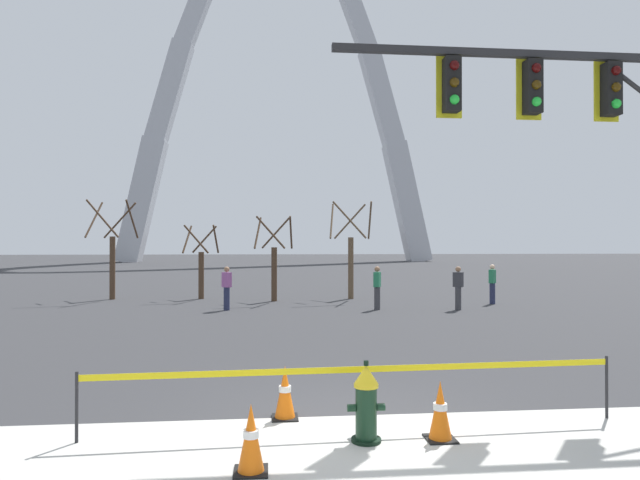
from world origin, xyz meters
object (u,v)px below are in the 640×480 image
Objects in this scene: traffic_cone_by_hydrant at (285,393)px; pedestrian_walking_left at (458,288)px; traffic_signal_gantry at (634,128)px; pedestrian_walking_right at (492,284)px; traffic_cone_curb_edge at (251,439)px; traffic_cone_mid_sidewalk at (440,411)px; fire_hydrant at (366,404)px; pedestrian_near_trees at (227,288)px; monument_arch at (277,104)px; pedestrian_standing_center at (377,287)px.

pedestrian_walking_left is at bearing 60.25° from traffic_cone_by_hydrant.
pedestrian_walking_right is (2.71, 12.23, -3.59)m from traffic_signal_gantry.
traffic_cone_by_hydrant is 0.46× the size of pedestrian_walking_right.
pedestrian_walking_left is at bearing 62.15° from traffic_cone_curb_edge.
traffic_cone_mid_sidewalk is 0.09× the size of traffic_signal_gantry.
pedestrian_near_trees is at bearing 101.48° from fire_hydrant.
pedestrian_walking_right is 1.00× the size of pedestrian_near_trees.
traffic_cone_by_hydrant is 0.46× the size of pedestrian_near_trees.
traffic_cone_by_hydrant is 7.35m from traffic_signal_gantry.
pedestrian_walking_left reaches higher than traffic_cone_curb_edge.
pedestrian_near_trees is at bearing 95.45° from traffic_cone_curb_edge.
traffic_cone_mid_sidewalk is 1.00× the size of traffic_cone_curb_edge.
traffic_cone_curb_edge is at bearing -117.85° from pedestrian_walking_left.
monument_arch is (-0.96, 67.99, 21.40)m from traffic_cone_mid_sidewalk.
pedestrian_walking_left is at bearing -4.96° from pedestrian_near_trees.
traffic_cone_mid_sidewalk is at bearing 17.77° from traffic_cone_curb_edge.
traffic_signal_gantry is (4.14, 2.20, 4.05)m from traffic_cone_mid_sidewalk.
traffic_cone_curb_edge is at bearing -150.81° from fire_hydrant.
monument_arch is (1.32, 68.72, 21.40)m from traffic_cone_curb_edge.
monument_arch reaches higher than pedestrian_walking_left.
pedestrian_walking_right is (4.99, 1.43, 0.00)m from pedestrian_standing_center.
pedestrian_walking_left is at bearing 65.67° from fire_hydrant.
traffic_cone_mid_sidewalk is at bearing -98.13° from pedestrian_standing_center.
pedestrian_near_trees is at bearing 175.04° from pedestrian_walking_left.
traffic_cone_curb_edge is 0.46× the size of pedestrian_standing_center.
fire_hydrant is 0.62× the size of pedestrian_walking_right.
traffic_cone_by_hydrant is at bearing -168.60° from traffic_signal_gantry.
pedestrian_near_trees is at bearing 124.81° from traffic_signal_gantry.
pedestrian_near_trees is (-2.71, 13.34, 0.35)m from fire_hydrant.
monument_arch is at bearing 92.93° from pedestrian_standing_center.
pedestrian_walking_left is 1.00× the size of pedestrian_standing_center.
pedestrian_walking_right is at bearing 57.02° from traffic_cone_by_hydrant.
traffic_cone_mid_sidewalk is at bearing -74.83° from pedestrian_near_trees.
pedestrian_standing_center is 1.00× the size of pedestrian_walking_right.
pedestrian_standing_center is at bearing 101.94° from traffic_signal_gantry.
pedestrian_walking_right is at bearing 40.92° from pedestrian_walking_left.
monument_arch is at bearing 90.04° from fire_hydrant.
pedestrian_walking_left is (7.07, 13.38, 0.46)m from traffic_cone_curb_edge.
pedestrian_standing_center is at bearing -3.93° from pedestrian_near_trees.
fire_hydrant is 1.57m from traffic_cone_curb_edge.
traffic_cone_curb_edge is (-2.28, -0.73, 0.00)m from traffic_cone_mid_sidewalk.
traffic_cone_mid_sidewalk is 0.46× the size of pedestrian_near_trees.
traffic_signal_gantry is 11.06m from pedestrian_walking_left.
fire_hydrant is 1.36× the size of traffic_cone_mid_sidewalk.
fire_hydrant is 0.92m from traffic_cone_mid_sidewalk.
fire_hydrant is 13.27m from pedestrian_standing_center.
traffic_cone_by_hydrant is 1.77m from traffic_cone_curb_edge.
pedestrian_walking_right and pedestrian_near_trees have the same top height.
fire_hydrant reaches higher than traffic_cone_by_hydrant.
traffic_signal_gantry is (5.06, 2.17, 3.94)m from fire_hydrant.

